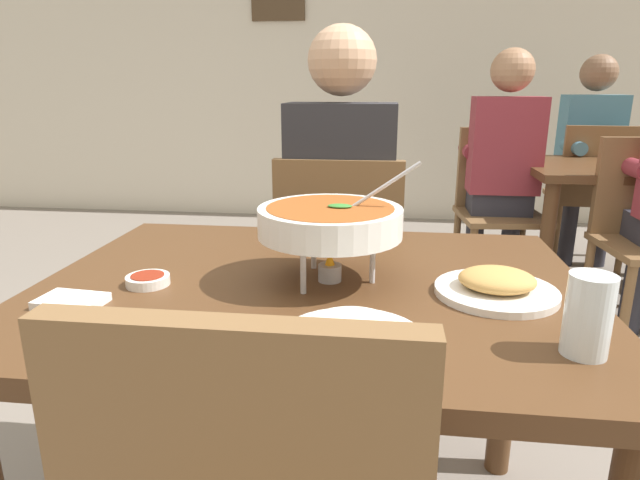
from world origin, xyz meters
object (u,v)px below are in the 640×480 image
chair_diner_main (340,267)px  sauce_dish (148,280)px  curry_bowl (330,222)px  chair_bg_right (498,200)px  dining_table_main (312,329)px  appetizer_plate (496,286)px  patron_bg_right (503,159)px  diner_main (342,199)px  rice_plate (353,334)px  patron_bg_left (591,148)px  chair_bg_left (591,189)px  drink_glass (588,319)px  dining_table_far (619,189)px

chair_diner_main → sauce_dish: chair_diner_main is taller
curry_bowl → chair_bg_right: curry_bowl is taller
chair_diner_main → curry_bowl: size_ratio=2.71×
dining_table_main → chair_bg_right: size_ratio=1.28×
appetizer_plate → patron_bg_right: bearing=78.6°
diner_main → patron_bg_right: same height
chair_diner_main → diner_main: (0.00, 0.03, 0.24)m
chair_diner_main → appetizer_plate: size_ratio=3.75×
diner_main → sauce_dish: diner_main is taller
diner_main → rice_plate: (0.11, -1.04, -0.00)m
rice_plate → chair_bg_right: bearing=73.5°
chair_diner_main → patron_bg_left: patron_bg_left is taller
chair_bg_left → drink_glass: bearing=-109.7°
curry_bowl → patron_bg_right: bearing=69.1°
curry_bowl → appetizer_plate: (0.34, -0.04, -0.11)m
chair_diner_main → drink_glass: (0.46, -0.99, 0.27)m
drink_glass → chair_bg_left: bearing=70.3°
rice_plate → sauce_dish: rice_plate is taller
dining_table_main → curry_bowl: curry_bowl is taller
patron_bg_left → dining_table_far: bearing=-93.8°
sauce_dish → drink_glass: 0.83m
dining_table_main → curry_bowl: (0.04, 0.01, 0.24)m
chair_diner_main → appetizer_plate: chair_diner_main is taller
chair_diner_main → patron_bg_left: size_ratio=0.69×
patron_bg_left → chair_bg_right: bearing=-140.3°
drink_glass → patron_bg_right: patron_bg_right is taller
chair_diner_main → patron_bg_left: (1.43, 1.80, 0.24)m
dining_table_far → drink_glass: bearing=-112.8°
chair_diner_main → patron_bg_right: patron_bg_right is taller
dining_table_main → dining_table_far: same height
rice_plate → sauce_dish: size_ratio=2.67×
chair_bg_left → patron_bg_right: 0.82m
drink_glass → chair_diner_main: bearing=115.1°
chair_bg_left → chair_diner_main: bearing=-130.3°
chair_bg_left → patron_bg_left: (0.01, 0.13, 0.24)m
rice_plate → appetizer_plate: bearing=42.9°
curry_bowl → chair_bg_right: bearing=69.5°
drink_glass → curry_bowl: bearing=147.1°
rice_plate → chair_bg_left: bearing=63.9°
dining_table_main → drink_glass: bearing=-29.5°
drink_glass → patron_bg_right: (0.31, 2.19, -0.03)m
curry_bowl → dining_table_far: size_ratio=0.33×
chair_bg_left → chair_bg_right: 0.76m
sauce_dish → chair_diner_main: bearing=66.7°
patron_bg_right → diner_main: bearing=-123.2°
dining_table_main → appetizer_plate: bearing=-4.4°
curry_bowl → diner_main: bearing=92.9°
dining_table_main → rice_plate: rice_plate is taller
drink_glass → chair_bg_right: 2.28m
diner_main → appetizer_plate: diner_main is taller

